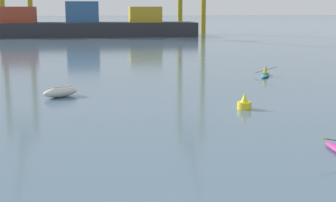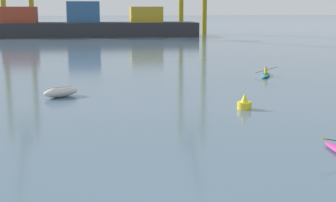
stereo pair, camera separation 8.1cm
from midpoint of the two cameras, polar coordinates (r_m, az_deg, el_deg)
container_barge at (r=109.28m, az=-9.99°, el=8.77°), size 49.73×9.85×7.61m
capsized_dinghy at (r=35.18m, az=-12.62°, el=1.02°), size 2.78×2.35×0.76m
channel_buoy at (r=30.64m, az=8.91°, el=-0.28°), size 0.90×0.90×1.00m
kayak_teal at (r=45.59m, az=11.34°, el=3.06°), size 2.09×3.30×1.01m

